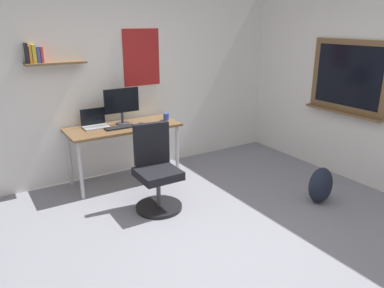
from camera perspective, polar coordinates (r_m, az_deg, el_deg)
ground_plane at (r=3.54m, az=5.93°, el=-16.53°), size 5.20×5.20×0.00m
wall_back at (r=5.10m, az=-10.91°, el=9.97°), size 5.00×0.30×2.60m
desk at (r=4.84m, az=-10.43°, el=1.82°), size 1.42×0.60×0.74m
office_chair at (r=4.17m, az=-5.50°, el=-4.45°), size 0.52×0.52×0.95m
laptop at (r=4.83m, az=-14.67°, el=3.15°), size 0.31×0.21×0.23m
monitor_primary at (r=4.85m, az=-10.71°, el=6.11°), size 0.46×0.17×0.46m
keyboard at (r=4.72m, az=-10.95°, el=2.50°), size 0.37×0.13×0.02m
computer_mouse at (r=4.82m, az=-7.86°, el=3.09°), size 0.10×0.06×0.03m
coffee_mug at (r=5.03m, az=-3.97°, el=4.19°), size 0.08×0.08×0.09m
backpack at (r=4.56m, az=19.08°, el=-5.99°), size 0.32×0.22×0.43m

